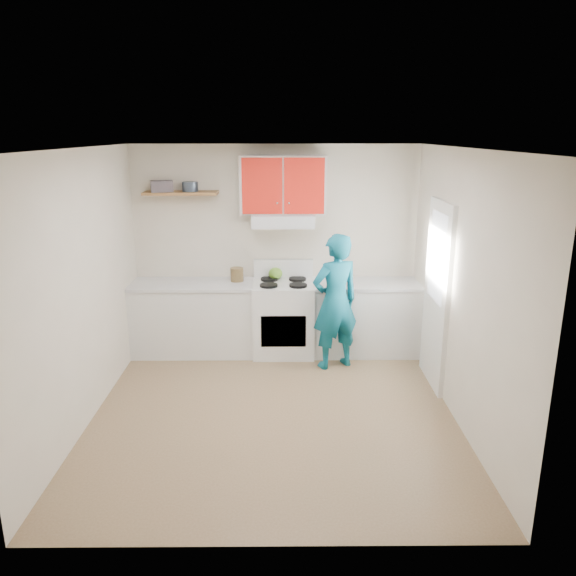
{
  "coord_description": "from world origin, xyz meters",
  "views": [
    {
      "loc": [
        0.11,
        -5.06,
        2.74
      ],
      "look_at": [
        0.15,
        0.55,
        1.15
      ],
      "focal_mm": 34.44,
      "sensor_mm": 36.0,
      "label": 1
    }
  ],
  "objects_px": {
    "kettle": "(275,273)",
    "stove": "(283,318)",
    "person": "(335,302)",
    "tin": "(190,187)",
    "crock": "(237,275)"
  },
  "relations": [
    {
      "from": "kettle",
      "to": "person",
      "type": "distance_m",
      "value": 0.97
    },
    {
      "from": "tin",
      "to": "kettle",
      "type": "distance_m",
      "value": 1.51
    },
    {
      "from": "stove",
      "to": "crock",
      "type": "relative_size",
      "value": 4.73
    },
    {
      "from": "person",
      "to": "kettle",
      "type": "bearing_deg",
      "value": -65.86
    },
    {
      "from": "tin",
      "to": "person",
      "type": "xyz_separation_m",
      "value": [
        1.74,
        -0.62,
        -1.28
      ]
    },
    {
      "from": "stove",
      "to": "kettle",
      "type": "distance_m",
      "value": 0.58
    },
    {
      "from": "kettle",
      "to": "person",
      "type": "height_order",
      "value": "person"
    },
    {
      "from": "crock",
      "to": "person",
      "type": "bearing_deg",
      "value": -24.62
    },
    {
      "from": "person",
      "to": "tin",
      "type": "bearing_deg",
      "value": -43.32
    },
    {
      "from": "stove",
      "to": "person",
      "type": "height_order",
      "value": "person"
    },
    {
      "from": "kettle",
      "to": "person",
      "type": "bearing_deg",
      "value": -54.13
    },
    {
      "from": "kettle",
      "to": "stove",
      "type": "bearing_deg",
      "value": -74.89
    },
    {
      "from": "stove",
      "to": "person",
      "type": "distance_m",
      "value": 0.83
    },
    {
      "from": "tin",
      "to": "person",
      "type": "height_order",
      "value": "tin"
    },
    {
      "from": "kettle",
      "to": "crock",
      "type": "bearing_deg",
      "value": 178.68
    }
  ]
}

